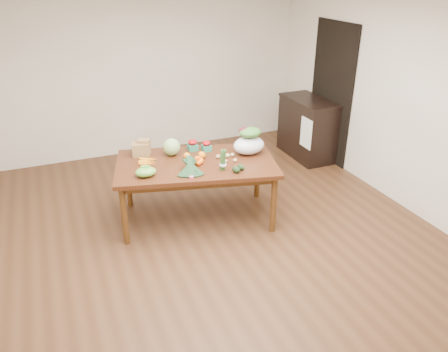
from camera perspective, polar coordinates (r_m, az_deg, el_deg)
name	(u,v)px	position (r m, az deg, el deg)	size (l,w,h in m)	color
floor	(219,242)	(4.96, -0.60, -8.65)	(6.00, 6.00, 0.00)	#4F301B
room_walls	(219,129)	(4.34, -0.69, 6.19)	(5.02, 6.02, 2.70)	white
dining_table	(197,191)	(5.24, -3.55, -1.91)	(1.83, 1.02, 0.75)	#4F2512
doorway_dark	(331,93)	(6.94, 13.81, 10.44)	(0.02, 1.00, 2.10)	black
cabinet	(307,128)	(7.10, 10.79, 6.17)	(0.52, 1.02, 0.94)	black
dish_towel	(306,133)	(6.65, 10.67, 5.53)	(0.02, 0.28, 0.45)	white
paper_bag	(140,148)	(5.31, -10.87, 3.63)	(0.27, 0.22, 0.19)	#8E6340
cabbage	(172,147)	(5.25, -6.86, 3.78)	(0.21, 0.21, 0.21)	#96C873
strawberry_basket_a	(193,146)	(5.39, -4.12, 3.93)	(0.12, 0.12, 0.11)	red
strawberry_basket_b	(207,147)	(5.37, -2.29, 3.83)	(0.11, 0.11, 0.10)	red
orange_a	(187,156)	(5.14, -4.87, 2.63)	(0.08, 0.08, 0.08)	orange
orange_b	(201,154)	(5.18, -2.99, 2.84)	(0.07, 0.07, 0.07)	#EF560E
orange_c	(202,155)	(5.14, -2.91, 2.74)	(0.09, 0.09, 0.09)	orange
mandarin_cluster	(197,160)	(5.01, -3.54, 2.13)	(0.18, 0.18, 0.10)	#FF610F
carrots	(148,161)	(5.13, -9.89, 1.92)	(0.22, 0.22, 0.03)	orange
snap_pea_bag	(146,172)	(4.78, -10.19, 0.53)	(0.23, 0.17, 0.10)	#61B43C
kale_bunch	(190,167)	(4.75, -4.41, 1.15)	(0.32, 0.40, 0.16)	black
asparagus_bundle	(223,160)	(4.81, -0.15, 2.13)	(0.08, 0.08, 0.25)	#447E39
potato_a	(218,157)	(5.15, -0.79, 2.56)	(0.06, 0.05, 0.05)	tan
potato_b	(225,161)	(5.03, 0.15, 1.93)	(0.05, 0.05, 0.05)	#D7B67C
potato_c	(232,155)	(5.20, 1.10, 2.79)	(0.05, 0.05, 0.04)	tan
potato_d	(227,156)	(5.18, 0.45, 2.69)	(0.06, 0.05, 0.05)	#D1C179
potato_e	(235,160)	(5.06, 1.46, 2.07)	(0.05, 0.04, 0.04)	tan
avocado_a	(236,170)	(4.79, 1.59, 0.85)	(0.07, 0.11, 0.07)	black
avocado_b	(241,167)	(4.86, 2.21, 1.16)	(0.07, 0.10, 0.07)	black
salad_bag	(249,142)	(5.25, 3.28, 4.46)	(0.39, 0.29, 0.30)	white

